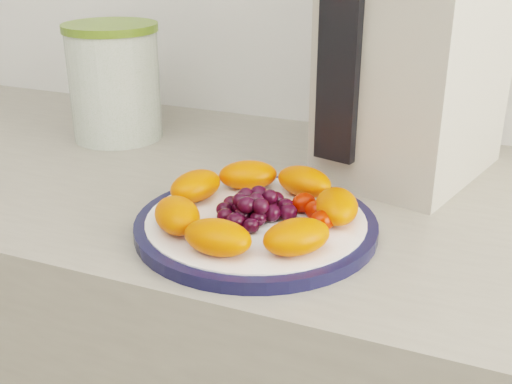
% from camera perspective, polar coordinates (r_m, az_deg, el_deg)
% --- Properties ---
extents(plate_rim, '(0.28, 0.28, 0.01)m').
position_cam_1_polar(plate_rim, '(0.75, 0.00, -3.00)').
color(plate_rim, black).
rests_on(plate_rim, counter).
extents(plate_face, '(0.26, 0.26, 0.02)m').
position_cam_1_polar(plate_face, '(0.75, 0.00, -2.93)').
color(plate_face, white).
rests_on(plate_face, counter).
extents(canister, '(0.16, 0.16, 0.17)m').
position_cam_1_polar(canister, '(1.08, -12.43, 9.22)').
color(canister, '#35581C').
rests_on(canister, counter).
extents(canister_lid, '(0.17, 0.17, 0.01)m').
position_cam_1_polar(canister_lid, '(1.06, -12.87, 14.09)').
color(canister_lid, '#546F21').
rests_on(canister_lid, canister).
extents(appliance_body, '(0.24, 0.29, 0.32)m').
position_cam_1_polar(appliance_body, '(0.92, 14.18, 11.25)').
color(appliance_body, '#B0AA99').
rests_on(appliance_body, counter).
extents(appliance_panel, '(0.06, 0.03, 0.24)m').
position_cam_1_polar(appliance_panel, '(0.82, 7.42, 10.74)').
color(appliance_panel, black).
rests_on(appliance_panel, appliance_body).
extents(fruit_plate, '(0.24, 0.24, 0.04)m').
position_cam_1_polar(fruit_plate, '(0.74, 0.18, -1.11)').
color(fruit_plate, '#EC3F00').
rests_on(fruit_plate, plate_face).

